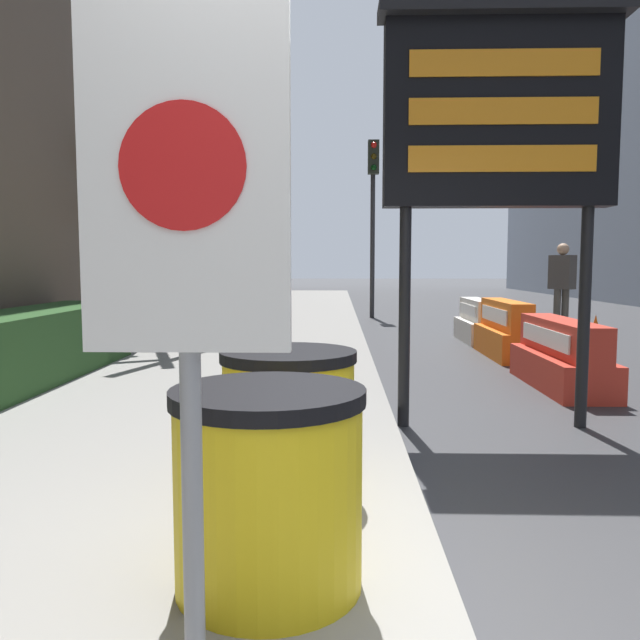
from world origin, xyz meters
TOP-DOWN VIEW (x-y plane):
  - building_left_facade at (-4.59, 9.80)m, footprint 0.40×50.40m
  - bare_tree at (-3.51, 7.48)m, footprint 2.14×2.30m
  - barrel_drum_foreground at (-0.73, 0.36)m, footprint 0.75×0.75m
  - barrel_drum_middle at (-0.74, 1.40)m, footprint 0.75×0.75m
  - warning_sign at (-0.88, -0.30)m, footprint 0.56×0.08m
  - message_board at (0.87, 3.36)m, footprint 2.03×0.36m
  - jersey_barrier_red_striped at (2.08, 5.11)m, footprint 0.63×1.92m
  - jersey_barrier_orange_near at (2.08, 7.49)m, footprint 0.56×1.80m
  - jersey_barrier_white at (2.08, 9.40)m, footprint 0.55×1.61m
  - traffic_cone_near at (2.69, 5.68)m, footprint 0.44×0.44m
  - traffic_light_near_curb at (0.45, 14.37)m, footprint 0.28×0.44m
  - pedestrian_passerby at (4.20, 11.14)m, footprint 0.53×0.55m

SIDE VIEW (x-z plane):
  - jersey_barrier_white at x=2.08m, z-range -0.05..0.73m
  - jersey_barrier_red_striped at x=2.08m, z-range -0.05..0.73m
  - jersey_barrier_orange_near at x=2.08m, z-range -0.05..0.80m
  - traffic_cone_near at x=2.69m, z-range -0.01..0.78m
  - barrel_drum_foreground at x=-0.73m, z-range 0.15..0.93m
  - barrel_drum_middle at x=-0.74m, z-range 0.15..0.93m
  - pedestrian_passerby at x=4.20m, z-range 0.17..2.00m
  - warning_sign at x=-0.88m, z-range 0.51..2.52m
  - bare_tree at x=-3.51m, z-range -0.08..4.25m
  - message_board at x=0.87m, z-range 0.88..4.38m
  - traffic_light_near_curb at x=0.45m, z-range 1.00..5.55m
  - building_left_facade at x=-4.59m, z-range 0.00..12.18m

